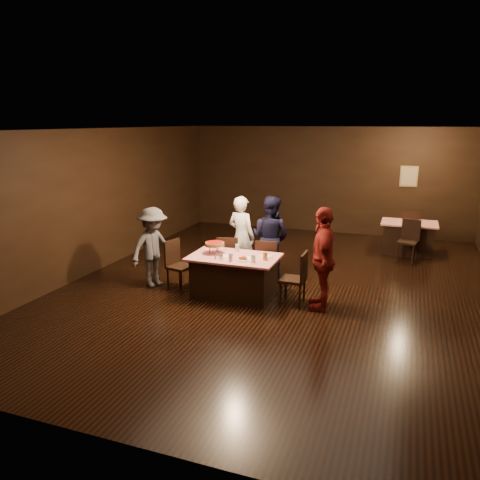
{
  "coord_description": "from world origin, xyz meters",
  "views": [
    {
      "loc": [
        2.21,
        -8.4,
        3.15
      ],
      "look_at": [
        -0.65,
        -0.5,
        1.0
      ],
      "focal_mm": 35.0,
      "sensor_mm": 36.0,
      "label": 1
    }
  ],
  "objects_px": {
    "glass_front_right": "(253,259)",
    "chair_far_right": "(267,262)",
    "pizza_stand": "(215,244)",
    "glass_front_left": "(231,257)",
    "diner_navy_hoodie": "(270,237)",
    "diner_grey_knit": "(153,247)",
    "chair_end_right": "(293,278)",
    "chair_far_left": "(229,258)",
    "plate_empty": "(266,256)",
    "main_table": "(234,276)",
    "chair_back_near": "(408,241)",
    "back_table": "(408,238)",
    "glass_back": "(237,248)",
    "diner_red_shirt": "(323,258)",
    "diner_white_jacket": "(241,237)",
    "chair_end_left": "(180,265)",
    "chair_back_far": "(409,229)",
    "glass_amber": "(265,256)"
  },
  "relations": [
    {
      "from": "chair_end_left",
      "to": "glass_amber",
      "type": "distance_m",
      "value": 1.74
    },
    {
      "from": "chair_end_right",
      "to": "plate_empty",
      "type": "distance_m",
      "value": 0.65
    },
    {
      "from": "chair_back_far",
      "to": "diner_navy_hoodie",
      "type": "xyz_separation_m",
      "value": [
        -2.65,
        -3.52,
        0.38
      ]
    },
    {
      "from": "chair_back_far",
      "to": "glass_front_left",
      "type": "xyz_separation_m",
      "value": [
        -2.92,
        -5.07,
        0.37
      ]
    },
    {
      "from": "back_table",
      "to": "plate_empty",
      "type": "relative_size",
      "value": 5.2
    },
    {
      "from": "diner_navy_hoodie",
      "to": "glass_front_right",
      "type": "bearing_deg",
      "value": 108.41
    },
    {
      "from": "plate_empty",
      "to": "diner_red_shirt",
      "type": "bearing_deg",
      "value": -8.24
    },
    {
      "from": "chair_back_far",
      "to": "glass_front_left",
      "type": "bearing_deg",
      "value": 57.67
    },
    {
      "from": "chair_end_left",
      "to": "plate_empty",
      "type": "bearing_deg",
      "value": -70.89
    },
    {
      "from": "chair_end_right",
      "to": "chair_far_left",
      "type": "bearing_deg",
      "value": -115.82
    },
    {
      "from": "diner_grey_knit",
      "to": "glass_front_left",
      "type": "height_order",
      "value": "diner_grey_knit"
    },
    {
      "from": "back_table",
      "to": "chair_end_right",
      "type": "distance_m",
      "value": 4.57
    },
    {
      "from": "chair_end_left",
      "to": "pizza_stand",
      "type": "bearing_deg",
      "value": -71.99
    },
    {
      "from": "main_table",
      "to": "pizza_stand",
      "type": "relative_size",
      "value": 4.21
    },
    {
      "from": "chair_end_left",
      "to": "chair_back_near",
      "type": "height_order",
      "value": "same"
    },
    {
      "from": "plate_empty",
      "to": "glass_back",
      "type": "height_order",
      "value": "glass_back"
    },
    {
      "from": "back_table",
      "to": "chair_far_right",
      "type": "bearing_deg",
      "value": -126.9
    },
    {
      "from": "diner_white_jacket",
      "to": "diner_grey_knit",
      "type": "xyz_separation_m",
      "value": [
        -1.41,
        -1.13,
        -0.06
      ]
    },
    {
      "from": "pizza_stand",
      "to": "chair_far_right",
      "type": "bearing_deg",
      "value": 41.19
    },
    {
      "from": "chair_far_left",
      "to": "glass_front_right",
      "type": "xyz_separation_m",
      "value": [
        0.85,
        -1.0,
        0.37
      ]
    },
    {
      "from": "main_table",
      "to": "plate_empty",
      "type": "bearing_deg",
      "value": 15.26
    },
    {
      "from": "chair_back_near",
      "to": "diner_red_shirt",
      "type": "relative_size",
      "value": 0.53
    },
    {
      "from": "plate_empty",
      "to": "glass_amber",
      "type": "distance_m",
      "value": 0.22
    },
    {
      "from": "plate_empty",
      "to": "diner_navy_hoodie",
      "type": "bearing_deg",
      "value": 101.93
    },
    {
      "from": "main_table",
      "to": "chair_far_right",
      "type": "bearing_deg",
      "value": 61.93
    },
    {
      "from": "diner_grey_knit",
      "to": "glass_front_right",
      "type": "relative_size",
      "value": 11.12
    },
    {
      "from": "pizza_stand",
      "to": "glass_front_left",
      "type": "distance_m",
      "value": 0.58
    },
    {
      "from": "chair_back_near",
      "to": "glass_front_left",
      "type": "distance_m",
      "value": 4.78
    },
    {
      "from": "diner_white_jacket",
      "to": "pizza_stand",
      "type": "bearing_deg",
      "value": 99.53
    },
    {
      "from": "plate_empty",
      "to": "chair_back_far",
      "type": "bearing_deg",
      "value": 62.38
    },
    {
      "from": "back_table",
      "to": "glass_back",
      "type": "relative_size",
      "value": 9.29
    },
    {
      "from": "chair_far_left",
      "to": "plate_empty",
      "type": "bearing_deg",
      "value": 134.67
    },
    {
      "from": "chair_back_near",
      "to": "chair_far_right",
      "type": "bearing_deg",
      "value": -120.37
    },
    {
      "from": "main_table",
      "to": "glass_front_left",
      "type": "height_order",
      "value": "glass_front_left"
    },
    {
      "from": "chair_end_left",
      "to": "diner_navy_hoodie",
      "type": "xyz_separation_m",
      "value": [
        1.42,
        1.25,
        0.38
      ]
    },
    {
      "from": "chair_back_near",
      "to": "glass_back",
      "type": "xyz_separation_m",
      "value": [
        -3.02,
        -3.17,
        0.37
      ]
    },
    {
      "from": "diner_grey_knit",
      "to": "back_table",
      "type": "bearing_deg",
      "value": -26.02
    },
    {
      "from": "diner_grey_knit",
      "to": "chair_back_near",
      "type": "bearing_deg",
      "value": -31.2
    },
    {
      "from": "diner_grey_knit",
      "to": "glass_front_left",
      "type": "xyz_separation_m",
      "value": [
        1.73,
        -0.32,
        0.06
      ]
    },
    {
      "from": "glass_front_right",
      "to": "chair_far_right",
      "type": "bearing_deg",
      "value": 92.86
    },
    {
      "from": "main_table",
      "to": "chair_back_near",
      "type": "distance_m",
      "value": 4.56
    },
    {
      "from": "main_table",
      "to": "back_table",
      "type": "height_order",
      "value": "same"
    },
    {
      "from": "chair_far_left",
      "to": "diner_grey_knit",
      "type": "bearing_deg",
      "value": 16.68
    },
    {
      "from": "chair_back_far",
      "to": "diner_grey_knit",
      "type": "xyz_separation_m",
      "value": [
        -4.65,
        -4.75,
        0.3
      ]
    },
    {
      "from": "chair_far_left",
      "to": "diner_navy_hoodie",
      "type": "height_order",
      "value": "diner_navy_hoodie"
    },
    {
      "from": "back_table",
      "to": "glass_front_left",
      "type": "xyz_separation_m",
      "value": [
        -2.92,
        -4.47,
        0.46
      ]
    },
    {
      "from": "diner_white_jacket",
      "to": "diner_red_shirt",
      "type": "relative_size",
      "value": 0.95
    },
    {
      "from": "chair_back_near",
      "to": "diner_navy_hoodie",
      "type": "distance_m",
      "value": 3.48
    },
    {
      "from": "diner_grey_knit",
      "to": "diner_red_shirt",
      "type": "relative_size",
      "value": 0.88
    },
    {
      "from": "pizza_stand",
      "to": "main_table",
      "type": "bearing_deg",
      "value": -7.13
    }
  ]
}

